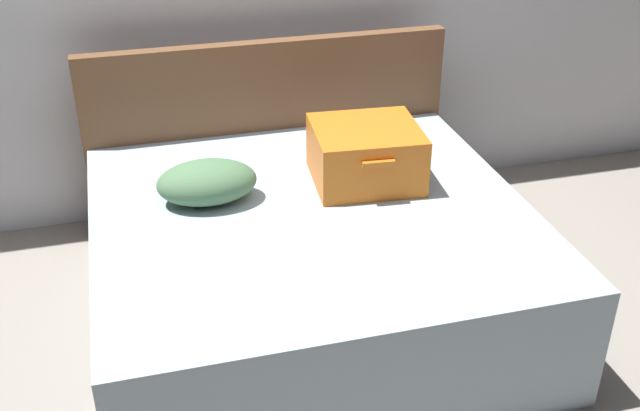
% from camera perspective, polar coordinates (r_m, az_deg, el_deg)
% --- Properties ---
extents(ground_plane, '(12.00, 12.00, 0.00)m').
position_cam_1_polar(ground_plane, '(3.49, 1.15, -11.83)').
color(ground_plane, gray).
extents(bed, '(1.94, 1.82, 0.58)m').
position_cam_1_polar(bed, '(3.62, -0.56, -4.34)').
color(bed, '#99ADBC').
rests_on(bed, ground).
extents(headboard, '(1.98, 0.08, 1.07)m').
position_cam_1_polar(headboard, '(4.31, -3.77, 5.19)').
color(headboard, brown).
rests_on(headboard, ground).
extents(hard_case_large, '(0.53, 0.50, 0.27)m').
position_cam_1_polar(hard_case_large, '(3.67, 3.37, 3.78)').
color(hard_case_large, '#D16619').
rests_on(hard_case_large, bed).
extents(pillow_near_headboard, '(0.46, 0.31, 0.19)m').
position_cam_1_polar(pillow_near_headboard, '(3.54, -8.31, 1.71)').
color(pillow_near_headboard, '#4C724C').
rests_on(pillow_near_headboard, bed).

